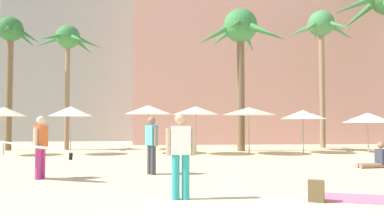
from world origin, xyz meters
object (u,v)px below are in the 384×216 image
cafe_umbrella_1 (196,111)px  person_near_left (376,159)px  person_near_right (181,152)px  cafe_umbrella_5 (303,115)px  palm_tree_left (241,35)px  cafe_umbrella_3 (71,111)px  person_far_right (39,145)px  palm_tree_far_left (68,45)px  cafe_umbrella_2 (4,112)px  cafe_umbrella_6 (249,111)px  backpack (316,191)px  cafe_umbrella_4 (148,110)px  person_mid_center (152,143)px  palm_tree_far_right (321,33)px  palm_tree_right (10,41)px  cafe_umbrella_0 (368,118)px  beach_towel (365,199)px

cafe_umbrella_1 → person_near_left: size_ratio=2.34×
person_near_right → cafe_umbrella_5: bearing=-30.8°
palm_tree_left → cafe_umbrella_3: size_ratio=3.37×
cafe_umbrella_3 → person_far_right: (1.25, -8.35, -1.21)m
palm_tree_far_left → person_near_left: (12.97, -9.60, -5.86)m
palm_tree_far_left → palm_tree_left: (9.96, -1.44, 0.42)m
person_near_left → cafe_umbrella_2: bearing=-28.9°
cafe_umbrella_1 → cafe_umbrella_6: 2.71m
person_near_right → cafe_umbrella_3: bearing=24.5°
palm_tree_left → person_far_right: size_ratio=3.02×
palm_tree_far_left → backpack: 18.16m
cafe_umbrella_3 → backpack: (7.60, -11.68, -1.94)m
cafe_umbrella_1 → person_near_right: size_ratio=1.38×
person_near_right → backpack: bearing=-98.4°
cafe_umbrella_4 → person_mid_center: cafe_umbrella_4 is taller
palm_tree_left → cafe_umbrella_2: (-12.07, -1.99, -4.47)m
palm_tree_far_right → cafe_umbrella_6: (-5.88, -4.56, -5.29)m
person_near_left → palm_tree_far_right: bearing=-111.5°
palm_tree_left → person_far_right: (-7.73, -10.08, -5.65)m
palm_tree_right → person_near_right: bearing=-57.3°
palm_tree_far_right → cafe_umbrella_4: 12.77m
cafe_umbrella_3 → person_near_left: size_ratio=2.33×
cafe_umbrella_3 → person_near_left: 13.72m
palm_tree_left → cafe_umbrella_0: size_ratio=3.08×
cafe_umbrella_1 → cafe_umbrella_6: bearing=-0.5°
cafe_umbrella_1 → cafe_umbrella_2: size_ratio=1.03×
person_far_right → backpack: bearing=165.9°
cafe_umbrella_2 → backpack: 15.77m
cafe_umbrella_1 → person_near_right: (-1.26, -10.98, -1.23)m
beach_towel → person_near_right: 3.82m
backpack → person_near_left: size_ratio=0.41×
palm_tree_left → cafe_umbrella_1: (-2.73, -2.02, -4.39)m
palm_tree_left → cafe_umbrella_1: bearing=-143.6°
backpack → person_near_right: person_near_right is taller
palm_tree_right → cafe_umbrella_2: bearing=-71.0°
cafe_umbrella_2 → person_near_left: size_ratio=2.28×
cafe_umbrella_1 → cafe_umbrella_5: bearing=4.1°
cafe_umbrella_3 → person_far_right: 8.53m
cafe_umbrella_1 → beach_towel: cafe_umbrella_1 is taller
cafe_umbrella_4 → cafe_umbrella_6: cafe_umbrella_4 is taller
cafe_umbrella_3 → person_mid_center: 8.74m
person_far_right → beach_towel: bearing=170.6°
cafe_umbrella_3 → cafe_umbrella_6: (8.94, -0.31, 0.02)m
cafe_umbrella_5 → beach_towel: 12.23m
cafe_umbrella_2 → backpack: size_ratio=5.57×
cafe_umbrella_6 → palm_tree_far_left: bearing=160.7°
cafe_umbrella_0 → cafe_umbrella_2: (-18.47, -0.21, 0.27)m
palm_tree_left → cafe_umbrella_0: (6.40, -1.78, -4.74)m
palm_tree_left → cafe_umbrella_1: size_ratio=3.36×
backpack → person_mid_center: 5.37m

